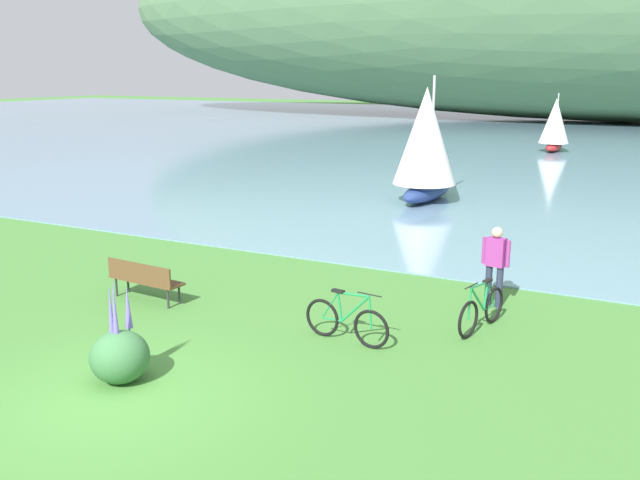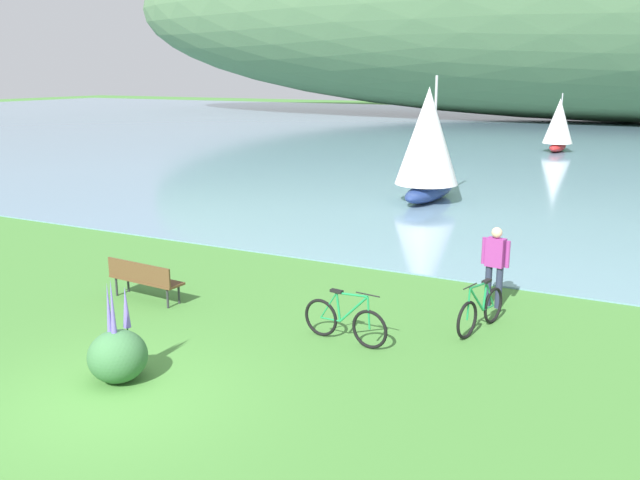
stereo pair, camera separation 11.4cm
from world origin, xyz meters
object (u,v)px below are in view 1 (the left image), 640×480
sailboat_nearest_to_shore (426,144)px  sailboat_mid_bay (555,124)px  person_at_shoreline (495,261)px  bicycle_leaning_near_bench (346,321)px  park_bench_near_camera (144,278)px  bicycle_beside_path (481,310)px

sailboat_nearest_to_shore → sailboat_mid_bay: bearing=85.0°
sailboat_nearest_to_shore → person_at_shoreline: bearing=-64.2°
person_at_shoreline → sailboat_mid_bay: bearing=96.5°
bicycle_leaning_near_bench → person_at_shoreline: bearing=58.8°
bicycle_leaning_near_bench → sailboat_nearest_to_shore: size_ratio=0.38×
bicycle_leaning_near_bench → person_at_shoreline: person_at_shoreline is taller
park_bench_near_camera → person_at_shoreline: (6.75, 3.08, 0.46)m
park_bench_near_camera → sailboat_nearest_to_shore: 13.78m
bicycle_leaning_near_bench → sailboat_mid_bay: 33.14m
park_bench_near_camera → person_at_shoreline: size_ratio=1.07×
park_bench_near_camera → bicycle_leaning_near_bench: bearing=-1.1°
park_bench_near_camera → sailboat_mid_bay: bearing=84.2°
park_bench_near_camera → sailboat_mid_bay: (3.36, 32.99, 1.16)m
park_bench_near_camera → sailboat_nearest_to_shore: sailboat_nearest_to_shore is taller
sailboat_mid_bay → bicycle_beside_path: bearing=-83.6°
bicycle_beside_path → sailboat_nearest_to_shore: sailboat_nearest_to_shore is taller
sailboat_nearest_to_shore → bicycle_beside_path: bearing=-66.6°
park_bench_near_camera → sailboat_mid_bay: 33.18m
park_bench_near_camera → bicycle_leaning_near_bench: (4.82, -0.10, -0.12)m
bicycle_leaning_near_bench → bicycle_beside_path: 2.66m
sailboat_nearest_to_shore → bicycle_leaning_near_bench: bearing=-77.1°
bicycle_leaning_near_bench → sailboat_nearest_to_shore: (-3.14, 13.67, 1.82)m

